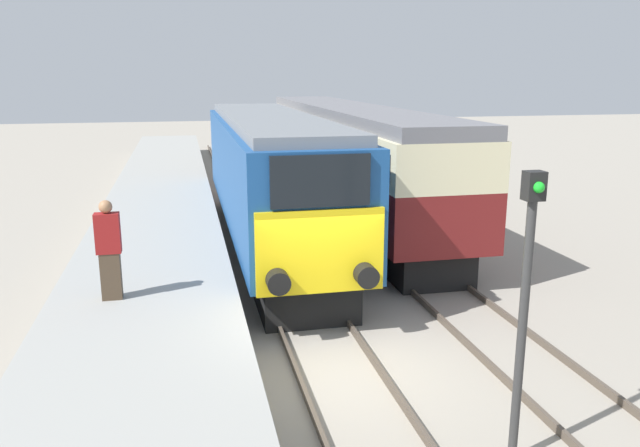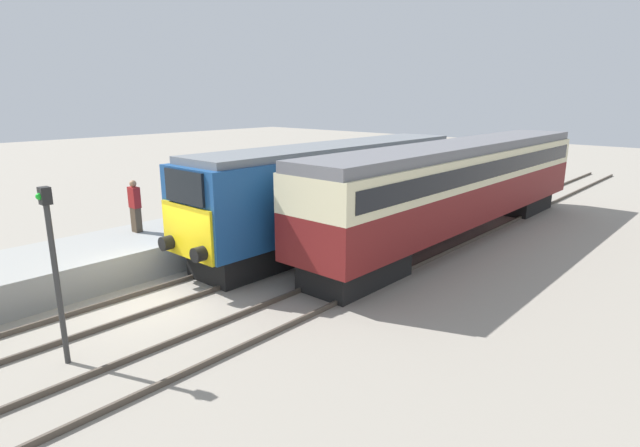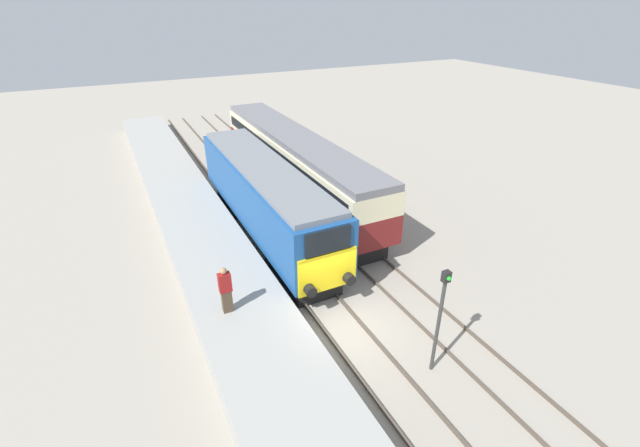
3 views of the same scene
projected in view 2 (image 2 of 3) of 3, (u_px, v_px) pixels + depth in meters
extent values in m
plane|color=gray|center=(156.00, 300.00, 14.45)|extent=(120.00, 120.00, 0.00)
cube|color=gray|center=(278.00, 217.00, 22.22)|extent=(3.50, 50.00, 1.03)
cube|color=#4C4238|center=(267.00, 254.00, 18.50)|extent=(0.07, 60.00, 0.14)
cube|color=#4C4238|center=(295.00, 262.00, 17.57)|extent=(0.07, 60.00, 0.14)
cube|color=#4C4238|center=(337.00, 275.00, 16.30)|extent=(0.07, 60.00, 0.14)
cube|color=#4C4238|center=(373.00, 286.00, 15.37)|extent=(0.07, 60.00, 0.14)
cube|color=black|center=(254.00, 254.00, 17.03)|extent=(2.03, 4.00, 1.00)
cube|color=black|center=(396.00, 212.00, 23.29)|extent=(2.03, 4.00, 1.00)
cube|color=navy|center=(336.00, 185.00, 19.70)|extent=(2.70, 13.69, 2.72)
cube|color=yellow|center=(187.00, 232.00, 14.87)|extent=(2.48, 0.10, 1.63)
cube|color=black|center=(184.00, 187.00, 14.54)|extent=(1.89, 0.10, 0.98)
cube|color=slate|center=(336.00, 147.00, 19.33)|extent=(2.38, 13.14, 0.24)
cylinder|color=black|center=(167.00, 243.00, 15.39)|extent=(0.44, 0.35, 0.44)
cylinder|color=black|center=(199.00, 254.00, 14.29)|extent=(0.44, 0.35, 0.44)
cube|color=black|center=(356.00, 268.00, 15.78)|extent=(1.89, 3.60, 0.95)
cube|color=black|center=(521.00, 201.00, 25.74)|extent=(1.89, 3.60, 0.95)
cube|color=maroon|center=(460.00, 198.00, 20.46)|extent=(2.70, 18.24, 1.49)
cube|color=beige|center=(463.00, 166.00, 20.13)|extent=(2.71, 18.24, 1.17)
cube|color=black|center=(463.00, 166.00, 20.13)|extent=(2.75, 17.51, 0.64)
cube|color=slate|center=(464.00, 147.00, 19.94)|extent=(2.48, 18.24, 0.36)
cube|color=#473828|center=(136.00, 220.00, 17.76)|extent=(0.36, 0.24, 0.89)
cube|color=maroon|center=(134.00, 197.00, 17.56)|extent=(0.44, 0.26, 0.74)
sphere|color=#9E704C|center=(133.00, 184.00, 17.44)|extent=(0.24, 0.24, 0.24)
cylinder|color=#333333|center=(58.00, 287.00, 10.65)|extent=(0.12, 0.12, 3.60)
cube|color=black|center=(45.00, 196.00, 10.15)|extent=(0.24, 0.20, 0.36)
sphere|color=green|center=(39.00, 196.00, 10.08)|extent=(0.14, 0.14, 0.14)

